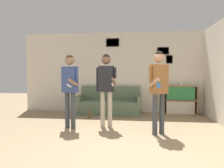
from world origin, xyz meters
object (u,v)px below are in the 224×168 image
object	(u,v)px
bottle_on_floor	(89,114)
drinking_cup	(181,84)
person_watcher_holding_cup	(159,83)
floor_lamp	(72,87)
couch	(110,105)
person_player_foreground_center	(106,82)
person_player_foreground_left	(70,83)
bookshelf	(180,100)

from	to	relation	value
bottle_on_floor	drinking_cup	xyz separation A→B (m)	(2.79, 0.98, 0.86)
bottle_on_floor	person_watcher_holding_cup	bearing A→B (deg)	-38.35
bottle_on_floor	floor_lamp	bearing A→B (deg)	137.61
couch	floor_lamp	world-z (taller)	floor_lamp
floor_lamp	bottle_on_floor	distance (m)	1.22
person_player_foreground_center	drinking_cup	world-z (taller)	person_player_foreground_center
person_player_foreground_center	drinking_cup	bearing A→B (deg)	42.41
person_player_foreground_center	person_watcher_holding_cup	distance (m)	1.31
couch	person_player_foreground_left	distance (m)	2.23
person_watcher_holding_cup	person_player_foreground_left	bearing A→B (deg)	171.85
couch	person_watcher_holding_cup	bearing A→B (deg)	-58.78
bookshelf	drinking_cup	world-z (taller)	drinking_cup
floor_lamp	person_watcher_holding_cup	xyz separation A→B (m)	(2.57, -2.12, 0.26)
person_player_foreground_left	drinking_cup	distance (m)	3.70
person_player_foreground_center	bottle_on_floor	bearing A→B (deg)	123.45
drinking_cup	person_player_foreground_center	bearing A→B (deg)	-137.59
couch	person_watcher_holding_cup	size ratio (longest dim) A/B	1.13
person_player_foreground_left	person_player_foreground_center	xyz separation A→B (m)	(0.85, 0.20, 0.02)
person_watcher_holding_cup	drinking_cup	size ratio (longest dim) A/B	16.41
floor_lamp	person_watcher_holding_cup	world-z (taller)	person_watcher_holding_cup
person_watcher_holding_cup	person_player_foreground_center	bearing A→B (deg)	157.84
drinking_cup	bottle_on_floor	bearing A→B (deg)	-160.57
bookshelf	person_watcher_holding_cup	world-z (taller)	person_watcher_holding_cup
person_watcher_holding_cup	bottle_on_floor	size ratio (longest dim) A/B	6.16
bookshelf	person_player_foreground_left	distance (m)	3.72
person_watcher_holding_cup	drinking_cup	distance (m)	2.63
floor_lamp	drinking_cup	world-z (taller)	floor_lamp
couch	floor_lamp	xyz separation A→B (m)	(-1.20, -0.14, 0.57)
floor_lamp	person_watcher_holding_cup	distance (m)	3.34
couch	drinking_cup	world-z (taller)	drinking_cup
bookshelf	bottle_on_floor	xyz separation A→B (m)	(-2.75, -0.98, -0.34)
floor_lamp	person_player_foreground_center	bearing A→B (deg)	-50.17
couch	person_player_foreground_center	world-z (taller)	person_player_foreground_center
bottle_on_floor	drinking_cup	bearing A→B (deg)	19.43
bookshelf	person_player_foreground_center	size ratio (longest dim) A/B	0.59
couch	bottle_on_floor	distance (m)	0.94
bookshelf	person_player_foreground_center	bearing A→B (deg)	-137.06
drinking_cup	floor_lamp	bearing A→B (deg)	-174.51
person_watcher_holding_cup	drinking_cup	bearing A→B (deg)	69.20
bookshelf	person_watcher_holding_cup	bearing A→B (deg)	-109.97
bookshelf	drinking_cup	size ratio (longest dim) A/B	9.64
drinking_cup	couch	bearing A→B (deg)	-175.11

